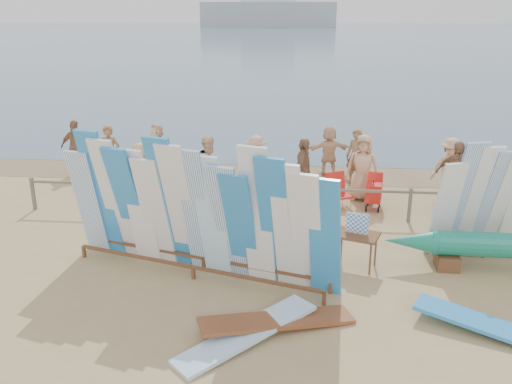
# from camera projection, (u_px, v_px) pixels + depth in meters

# --- Properties ---
(ground) EXTENTS (160.00, 160.00, 0.00)m
(ground) POSITION_uv_depth(u_px,v_px,m) (240.00, 268.00, 11.44)
(ground) COLOR tan
(ground) RESTS_ON ground
(ocean) EXTENTS (320.00, 240.00, 0.02)m
(ocean) POSITION_uv_depth(u_px,v_px,m) (302.00, 33.00, 132.31)
(ocean) COLOR #436178
(ocean) RESTS_ON ground
(wet_sand_strip) EXTENTS (40.00, 2.60, 0.01)m
(wet_sand_strip) POSITION_uv_depth(u_px,v_px,m) (265.00, 172.00, 18.24)
(wet_sand_strip) COLOR olive
(wet_sand_strip) RESTS_ON ground
(distant_ship) EXTENTS (45.00, 8.00, 14.00)m
(distant_ship) POSITION_uv_depth(u_px,v_px,m) (268.00, 11.00, 180.77)
(distant_ship) COLOR #999EA3
(distant_ship) RESTS_ON ocean
(fence) EXTENTS (12.08, 0.08, 0.90)m
(fence) POSITION_uv_depth(u_px,v_px,m) (254.00, 194.00, 14.07)
(fence) COLOR #69604F
(fence) RESTS_ON ground
(main_surfboard_rack) EXTENTS (5.77, 2.27, 2.91)m
(main_surfboard_rack) POSITION_uv_depth(u_px,v_px,m) (196.00, 215.00, 10.75)
(main_surfboard_rack) COLOR brown
(main_surfboard_rack) RESTS_ON ground
(side_surfboard_rack) EXTENTS (2.37, 1.24, 2.65)m
(side_surfboard_rack) POSITION_uv_depth(u_px,v_px,m) (483.00, 203.00, 11.74)
(side_surfboard_rack) COLOR brown
(side_surfboard_rack) RESTS_ON ground
(vendor_table) EXTENTS (1.06, 0.90, 1.20)m
(vendor_table) POSITION_uv_depth(u_px,v_px,m) (356.00, 249.00, 11.37)
(vendor_table) COLOR brown
(vendor_table) RESTS_ON ground
(flat_board_d) EXTENTS (2.66, 1.72, 0.28)m
(flat_board_d) POSITION_uv_depth(u_px,v_px,m) (496.00, 336.00, 9.03)
(flat_board_d) COLOR #2983D1
(flat_board_d) RESTS_ON ground
(flat_board_c) EXTENTS (2.71, 1.52, 0.29)m
(flat_board_c) POSITION_uv_depth(u_px,v_px,m) (277.00, 328.00, 9.26)
(flat_board_c) COLOR brown
(flat_board_c) RESTS_ON ground
(flat_board_b) EXTENTS (2.29, 2.32, 0.24)m
(flat_board_b) POSITION_uv_depth(u_px,v_px,m) (247.00, 339.00, 8.93)
(flat_board_b) COLOR #94C7ED
(flat_board_b) RESTS_ON ground
(beach_chair_left) EXTENTS (0.68, 0.69, 0.88)m
(beach_chair_left) POSITION_uv_depth(u_px,v_px,m) (287.00, 197.00, 14.97)
(beach_chair_left) COLOR red
(beach_chair_left) RESTS_ON ground
(beach_chair_right) EXTENTS (0.81, 0.82, 0.95)m
(beach_chair_right) POSITION_uv_depth(u_px,v_px,m) (338.00, 198.00, 14.88)
(beach_chair_right) COLOR red
(beach_chair_right) RESTS_ON ground
(stroller) EXTENTS (0.61, 0.78, 0.96)m
(stroller) POSITION_uv_depth(u_px,v_px,m) (374.00, 195.00, 14.74)
(stroller) COLOR red
(stroller) RESTS_ON ground
(beachgoer_3) EXTENTS (0.56, 1.11, 1.65)m
(beachgoer_3) POSITION_uv_depth(u_px,v_px,m) (256.00, 163.00, 16.24)
(beachgoer_3) COLOR tan
(beachgoer_3) RESTS_ON ground
(beachgoer_9) EXTENTS (1.20, 0.68, 1.75)m
(beachgoer_9) POSITION_uv_depth(u_px,v_px,m) (450.00, 168.00, 15.55)
(beachgoer_9) COLOR tan
(beachgoer_9) RESTS_ON ground
(beachgoer_7) EXTENTS (0.73, 0.64, 1.76)m
(beachgoer_7) POSITION_uv_depth(u_px,v_px,m) (356.00, 157.00, 16.66)
(beachgoer_7) COLOR #8C6042
(beachgoer_7) RESTS_ON ground
(beachgoer_11) EXTENTS (1.16, 1.51, 1.59)m
(beachgoer_11) POSITION_uv_depth(u_px,v_px,m) (157.00, 147.00, 18.30)
(beachgoer_11) COLOR beige
(beachgoer_11) RESTS_ON ground
(beachgoer_extra_1) EXTENTS (1.06, 0.49, 1.79)m
(beachgoer_extra_1) POSITION_uv_depth(u_px,v_px,m) (77.00, 147.00, 17.81)
(beachgoer_extra_1) COLOR #8C6042
(beachgoer_extra_1) RESTS_ON ground
(beachgoer_5) EXTENTS (1.60, 0.82, 1.64)m
(beachgoer_5) POSITION_uv_depth(u_px,v_px,m) (329.00, 151.00, 17.67)
(beachgoer_5) COLOR beige
(beachgoer_5) RESTS_ON ground
(beachgoer_10) EXTENTS (1.18, 1.05, 1.89)m
(beachgoer_10) POSITION_uv_depth(u_px,v_px,m) (456.00, 176.00, 14.55)
(beachgoer_10) COLOR #8C6042
(beachgoer_10) RESTS_ON ground
(beachgoer_6) EXTENTS (1.01, 0.67, 1.90)m
(beachgoer_6) POSITION_uv_depth(u_px,v_px,m) (363.00, 168.00, 15.29)
(beachgoer_6) COLOR tan
(beachgoer_6) RESTS_ON ground
(beachgoer_8) EXTENTS (0.86, 0.51, 1.65)m
(beachgoer_8) POSITION_uv_depth(u_px,v_px,m) (472.00, 184.00, 14.21)
(beachgoer_8) COLOR beige
(beachgoer_8) RESTS_ON ground
(beachgoer_4) EXTENTS (0.69, 1.17, 1.87)m
(beachgoer_4) POSITION_uv_depth(u_px,v_px,m) (303.00, 172.00, 14.94)
(beachgoer_4) COLOR #8C6042
(beachgoer_4) RESTS_ON ground
(beachgoer_1) EXTENTS (0.69, 0.38, 1.87)m
(beachgoer_1) POSITION_uv_depth(u_px,v_px,m) (110.00, 155.00, 16.63)
(beachgoer_1) COLOR #8C6042
(beachgoer_1) RESTS_ON ground
(beachgoer_0) EXTENTS (0.86, 0.60, 1.60)m
(beachgoer_0) POSITION_uv_depth(u_px,v_px,m) (141.00, 170.00, 15.58)
(beachgoer_0) COLOR tan
(beachgoer_0) RESTS_ON ground
(beachgoer_2) EXTENTS (0.79, 0.97, 1.81)m
(beachgoer_2) POSITION_uv_depth(u_px,v_px,m) (210.00, 167.00, 15.56)
(beachgoer_2) COLOR beige
(beachgoer_2) RESTS_ON ground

